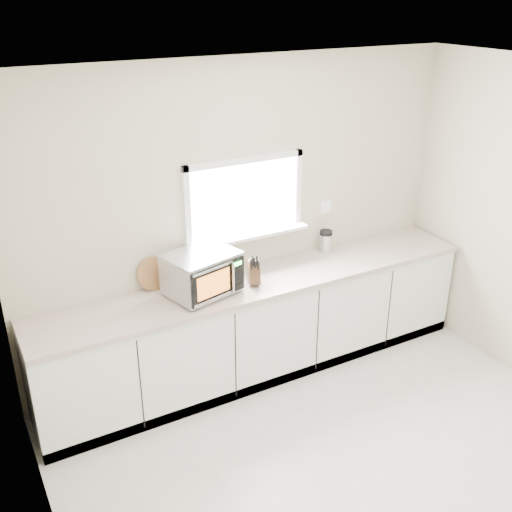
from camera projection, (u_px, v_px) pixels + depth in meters
ground at (382, 496)px, 4.08m from camera, size 4.00×4.00×0.00m
back_wall at (244, 218)px, 5.11m from camera, size 4.00×0.17×2.70m
cabinets at (260, 327)px, 5.25m from camera, size 3.92×0.60×0.88m
countertop at (261, 281)px, 5.06m from camera, size 3.92×0.64×0.04m
microwave at (202, 273)px, 4.73m from camera, size 0.62×0.54×0.35m
knife_block at (254, 271)px, 4.91m from camera, size 0.15×0.21×0.27m
cutting_board at (154, 273)px, 4.82m from camera, size 0.28×0.07×0.28m
coffee_grinder at (326, 241)px, 5.52m from camera, size 0.15×0.15×0.21m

